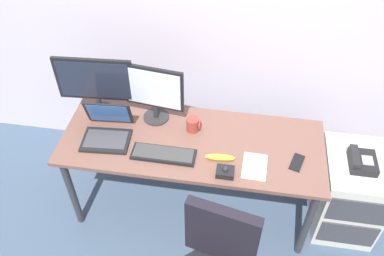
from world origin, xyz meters
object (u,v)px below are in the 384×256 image
at_px(monitor_side, 154,92).
at_px(paper_notepad, 255,166).
at_px(laptop, 107,130).
at_px(coffee_mug, 193,124).
at_px(banana, 220,157).
at_px(desk_phone, 362,161).
at_px(cell_phone, 297,162).
at_px(file_cabinet, 348,192).
at_px(monitor_main, 95,83).
at_px(trackball_mouse, 225,172).
at_px(keyboard, 164,154).

distance_m(monitor_side, paper_notepad, 0.82).
height_order(laptop, coffee_mug, laptop).
bearing_deg(coffee_mug, banana, -48.86).
height_order(desk_phone, banana, banana).
relative_size(desk_phone, cell_phone, 1.41).
relative_size(file_cabinet, desk_phone, 3.19).
xyz_separation_m(desk_phone, monitor_main, (-1.79, 0.15, 0.30)).
height_order(monitor_main, paper_notepad, monitor_main).
height_order(monitor_main, coffee_mug, monitor_main).
bearing_deg(desk_phone, trackball_mouse, -161.87).
xyz_separation_m(trackball_mouse, cell_phone, (0.44, 0.16, -0.02)).
height_order(file_cabinet, coffee_mug, coffee_mug).
bearing_deg(paper_notepad, file_cabinet, 17.11).
bearing_deg(keyboard, monitor_side, 110.04).
distance_m(desk_phone, cell_phone, 0.44).
bearing_deg(file_cabinet, laptop, -176.79).
xyz_separation_m(paper_notepad, banana, (-0.22, 0.03, 0.01)).
height_order(keyboard, banana, banana).
relative_size(laptop, cell_phone, 2.33).
height_order(keyboard, paper_notepad, keyboard).
relative_size(monitor_side, banana, 2.22).
height_order(coffee_mug, cell_phone, coffee_mug).
xyz_separation_m(laptop, coffee_mug, (0.55, 0.15, -0.00)).
relative_size(monitor_main, coffee_mug, 5.30).
relative_size(monitor_side, laptop, 1.28).
xyz_separation_m(monitor_main, coffee_mug, (0.68, -0.08, -0.21)).
xyz_separation_m(coffee_mug, cell_phone, (0.69, -0.19, -0.04)).
bearing_deg(paper_notepad, trackball_mouse, -154.22).
xyz_separation_m(cell_phone, banana, (-0.48, -0.05, 0.02)).
bearing_deg(trackball_mouse, cell_phone, 20.13).
bearing_deg(banana, coffee_mug, 131.14).
relative_size(file_cabinet, cell_phone, 4.49).
distance_m(file_cabinet, laptop, 1.74).
bearing_deg(monitor_main, desk_phone, -4.90).
bearing_deg(file_cabinet, keyboard, -170.68).
xyz_separation_m(laptop, trackball_mouse, (0.81, -0.20, -0.03)).
relative_size(laptop, paper_notepad, 1.59).
xyz_separation_m(monitor_main, banana, (0.89, -0.32, -0.24)).
bearing_deg(desk_phone, keyboard, -171.35).
distance_m(monitor_main, cell_phone, 1.42).
relative_size(file_cabinet, trackball_mouse, 5.79).
height_order(trackball_mouse, banana, trackball_mouse).
height_order(desk_phone, trackball_mouse, trackball_mouse).
xyz_separation_m(laptop, banana, (0.76, -0.09, -0.03)).
xyz_separation_m(keyboard, laptop, (-0.40, 0.11, 0.04)).
height_order(monitor_side, banana, monitor_side).
bearing_deg(coffee_mug, cell_phone, -15.57).
relative_size(laptop, coffee_mug, 3.33).
xyz_separation_m(file_cabinet, banana, (-0.91, -0.18, 0.42)).
height_order(file_cabinet, monitor_main, monitor_main).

